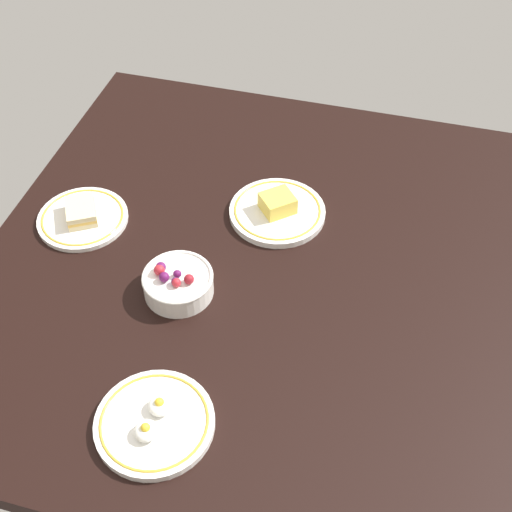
# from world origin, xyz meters

# --- Properties ---
(dining_table) EXTENTS (1.19, 1.13, 0.04)m
(dining_table) POSITION_xyz_m (0.00, 0.00, 0.02)
(dining_table) COLOR black
(dining_table) RESTS_ON ground
(bowl_berries) EXTENTS (0.14, 0.14, 0.07)m
(bowl_berries) POSITION_xyz_m (-0.12, 0.13, 0.07)
(bowl_berries) COLOR white
(bowl_berries) RESTS_ON dining_table
(plate_sandwich) EXTENTS (0.20, 0.20, 0.04)m
(plate_sandwich) POSITION_xyz_m (0.02, 0.40, 0.05)
(plate_sandwich) COLOR white
(plate_sandwich) RESTS_ON dining_table
(plate_eggs) EXTENTS (0.21, 0.21, 0.04)m
(plate_eggs) POSITION_xyz_m (-0.41, 0.07, 0.05)
(plate_eggs) COLOR white
(plate_eggs) RESTS_ON dining_table
(plate_cheese) EXTENTS (0.21, 0.21, 0.05)m
(plate_cheese) POSITION_xyz_m (0.15, -0.01, 0.05)
(plate_cheese) COLOR white
(plate_cheese) RESTS_ON dining_table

